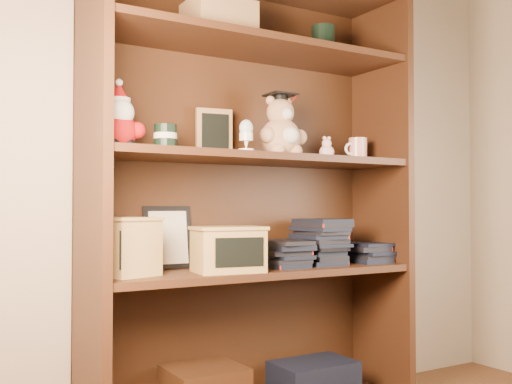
# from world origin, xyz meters

# --- Properties ---
(bookcase) EXTENTS (1.20, 0.35, 1.60)m
(bookcase) POSITION_xyz_m (0.14, 1.36, 0.78)
(bookcase) COLOR #3D2111
(bookcase) RESTS_ON ground
(shelf_lower) EXTENTS (1.14, 0.33, 0.02)m
(shelf_lower) POSITION_xyz_m (0.14, 1.30, 0.54)
(shelf_lower) COLOR #3D2111
(shelf_lower) RESTS_ON ground
(shelf_upper) EXTENTS (1.14, 0.33, 0.02)m
(shelf_upper) POSITION_xyz_m (0.14, 1.30, 0.94)
(shelf_upper) COLOR #3D2111
(shelf_upper) RESTS_ON ground
(santa_plush) EXTENTS (0.16, 0.12, 0.23)m
(santa_plush) POSITION_xyz_m (-0.36, 1.30, 1.03)
(santa_plush) COLOR #A50F0F
(santa_plush) RESTS_ON shelf_upper
(teachers_tin) EXTENTS (0.08, 0.08, 0.09)m
(teachers_tin) POSITION_xyz_m (-0.21, 1.30, 0.99)
(teachers_tin) COLOR black
(teachers_tin) RESTS_ON shelf_upper
(chalkboard_plaque) EXTENTS (0.14, 0.08, 0.17)m
(chalkboard_plaque) POSITION_xyz_m (0.03, 1.42, 1.03)
(chalkboard_plaque) COLOR #9E7547
(chalkboard_plaque) RESTS_ON shelf_upper
(egg_cup) EXTENTS (0.05, 0.05, 0.11)m
(egg_cup) POSITION_xyz_m (0.06, 1.23, 1.01)
(egg_cup) COLOR white
(egg_cup) RESTS_ON shelf_upper
(grad_teddy_bear) EXTENTS (0.20, 0.17, 0.24)m
(grad_teddy_bear) POSITION_xyz_m (0.24, 1.30, 1.04)
(grad_teddy_bear) COLOR tan
(grad_teddy_bear) RESTS_ON shelf_upper
(pink_figurine) EXTENTS (0.06, 0.06, 0.09)m
(pink_figurine) POSITION_xyz_m (0.45, 1.31, 0.98)
(pink_figurine) COLOR beige
(pink_figurine) RESTS_ON shelf_upper
(teacher_mug) EXTENTS (0.10, 0.07, 0.09)m
(teacher_mug) POSITION_xyz_m (0.61, 1.30, 1.00)
(teacher_mug) COLOR silver
(teacher_mug) RESTS_ON shelf_upper
(certificate_frame) EXTENTS (0.18, 0.05, 0.22)m
(certificate_frame) POSITION_xyz_m (-0.14, 1.44, 0.66)
(certificate_frame) COLOR black
(certificate_frame) RESTS_ON shelf_lower
(treats_box) EXTENTS (0.22, 0.22, 0.18)m
(treats_box) POSITION_xyz_m (-0.33, 1.30, 0.64)
(treats_box) COLOR tan
(treats_box) RESTS_ON shelf_lower
(pencils_box) EXTENTS (0.25, 0.20, 0.15)m
(pencils_box) POSITION_xyz_m (-0.01, 1.24, 0.63)
(pencils_box) COLOR tan
(pencils_box) RESTS_ON shelf_lower
(book_stack_left) EXTENTS (0.14, 0.20, 0.10)m
(book_stack_left) POSITION_xyz_m (0.25, 1.30, 0.60)
(book_stack_left) COLOR black
(book_stack_left) RESTS_ON shelf_lower
(book_stack_mid) EXTENTS (0.14, 0.20, 0.18)m
(book_stack_mid) POSITION_xyz_m (0.42, 1.30, 0.64)
(book_stack_mid) COLOR black
(book_stack_mid) RESTS_ON shelf_lower
(book_stack_right) EXTENTS (0.14, 0.20, 0.08)m
(book_stack_right) POSITION_xyz_m (0.63, 1.30, 0.59)
(book_stack_right) COLOR black
(book_stack_right) RESTS_ON shelf_lower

